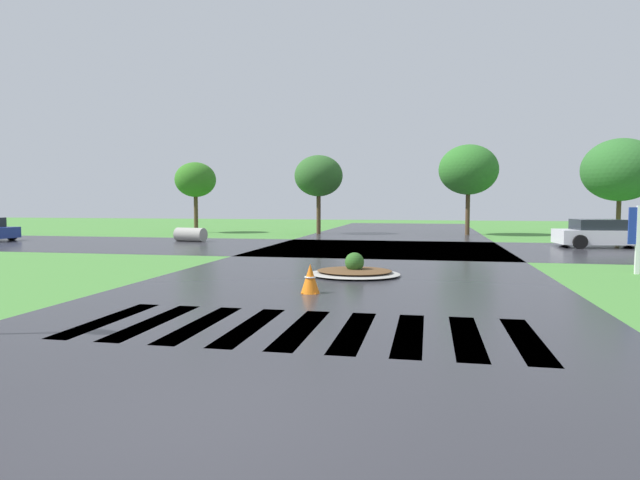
{
  "coord_description": "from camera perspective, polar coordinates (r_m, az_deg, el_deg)",
  "views": [
    {
      "loc": [
        2.09,
        -4.5,
        2.14
      ],
      "look_at": [
        -0.44,
        8.07,
        1.24
      ],
      "focal_mm": 30.38,
      "sensor_mm": 36.0,
      "label": 1
    }
  ],
  "objects": [
    {
      "name": "drainage_pipe_stack",
      "position": [
        30.09,
        -13.48,
        0.55
      ],
      "size": [
        1.84,
        1.1,
        0.75
      ],
      "color": "#9E9B93",
      "rests_on": "ground"
    },
    {
      "name": "median_island",
      "position": [
        15.73,
        3.65,
        -3.3
      ],
      "size": [
        2.66,
        2.37,
        0.68
      ],
      "color": "#9E9B93",
      "rests_on": "ground"
    },
    {
      "name": "background_treeline",
      "position": [
        37.03,
        20.85,
        6.65
      ],
      "size": [
        39.71,
        5.62,
        6.1
      ],
      "color": "#4C3823",
      "rests_on": "ground"
    },
    {
      "name": "car_silver_hatch",
      "position": [
        28.78,
        27.71,
        0.55
      ],
      "size": [
        4.53,
        2.51,
        1.32
      ],
      "rotation": [
        0.0,
        0.0,
        0.09
      ],
      "color": "silver",
      "rests_on": "ground"
    },
    {
      "name": "traffic_cone",
      "position": [
        12.69,
        -1.04,
        -4.11
      ],
      "size": [
        0.45,
        0.45,
        0.7
      ],
      "color": "orange",
      "rests_on": "ground"
    },
    {
      "name": "ground_plane",
      "position": [
        5.42,
        -13.13,
        -19.9
      ],
      "size": [
        120.0,
        120.0,
        0.1
      ],
      "primitive_type": "cube",
      "color": "#478438"
    },
    {
      "name": "asphalt_cross_road",
      "position": [
        25.17,
        6.58,
        -0.86
      ],
      "size": [
        90.0,
        9.91,
        0.01
      ],
      "primitive_type": "cube",
      "color": "#2B2B30",
      "rests_on": "ground"
    },
    {
      "name": "crosswalk_stripes",
      "position": [
        9.25,
        -1.99,
        -9.31
      ],
      "size": [
        7.65,
        2.96,
        0.01
      ],
      "color": "white",
      "rests_on": "ground"
    },
    {
      "name": "asphalt_roadway",
      "position": [
        14.8,
        3.16,
        -4.27
      ],
      "size": [
        11.01,
        80.0,
        0.01
      ],
      "primitive_type": "cube",
      "color": "#2B2B30",
      "rests_on": "ground"
    }
  ]
}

